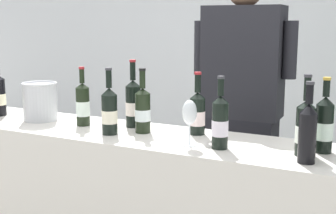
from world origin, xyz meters
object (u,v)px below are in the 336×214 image
Objects in this scene: wine_glass at (190,114)px; wine_bottle_8 at (83,104)px; wine_bottle_0 at (220,122)px; wine_bottle_9 at (324,125)px; ice_bucket at (40,101)px; wine_bottle_1 at (305,128)px; person_server at (241,126)px; wine_bottle_3 at (133,103)px; wine_bottle_6 at (197,113)px; wine_bottle_5 at (143,110)px; wine_bottle_10 at (308,131)px; wine_bottle_2 at (109,111)px.

wine_bottle_8 is at bearing 170.02° from wine_glass.
wine_bottle_8 is (-0.83, 0.10, -0.00)m from wine_bottle_0.
wine_bottle_9 is 1.50× the size of ice_bucket.
wine_bottle_1 reaches higher than ice_bucket.
person_server reaches higher than wine_bottle_0.
person_server reaches higher than wine_bottle_9.
wine_bottle_6 is (0.37, 0.00, -0.02)m from wine_bottle_3.
wine_bottle_9 is (1.25, 0.04, 0.01)m from wine_bottle_8.
wine_bottle_5 and wine_bottle_10 have the same top height.
wine_bottle_0 is at bearing -7.08° from wine_bottle_8.
person_server reaches higher than wine_bottle_3.
ice_bucket is (-0.68, -0.00, -0.01)m from wine_bottle_5.
person_server reaches higher than wine_bottle_10.
person_server is at bearing 57.51° from wine_bottle_2.
ice_bucket is (-1.49, 0.05, -0.01)m from wine_bottle_1.
ice_bucket reaches higher than wine_glass.
wine_bottle_5 is at bearing -177.52° from wine_bottle_9.
wine_bottle_5 is 0.37m from wine_bottle_8.
wine_bottle_2 reaches higher than wine_bottle_5.
wine_bottle_0 is 0.39m from wine_bottle_10.
wine_bottle_3 is at bearing 165.71° from wine_bottle_10.
wine_bottle_8 is at bearing 173.09° from wine_bottle_10.
wine_bottle_2 reaches higher than wine_bottle_9.
person_server is (0.46, 0.72, -0.17)m from wine_bottle_2.
wine_bottle_9 is 0.81m from person_server.
wine_bottle_8 reaches higher than ice_bucket.
wine_bottle_1 is 1.08× the size of wine_bottle_8.
wine_bottle_6 is 1.44× the size of ice_bucket.
wine_bottle_6 is 0.95m from ice_bucket.
wine_glass is (-0.56, -0.16, 0.02)m from wine_bottle_9.
wine_glass is at bearing -2.40° from wine_bottle_2.
wine_bottle_10 is (0.98, -0.04, 0.01)m from wine_bottle_2.
wine_bottle_8 is (-1.19, 0.05, -0.00)m from wine_bottle_1.
wine_bottle_0 is 0.94× the size of wine_bottle_1.
wine_bottle_0 is 0.45m from wine_bottle_9.
wine_glass is at bearing -163.73° from wine_bottle_9.
wine_bottle_9 reaches higher than ice_bucket.
wine_bottle_5 is (0.11, -0.09, -0.01)m from wine_bottle_3.
person_server is (1.00, 0.61, -0.17)m from ice_bucket.
wine_bottle_1 is 1.03× the size of wine_bottle_2.
wine_bottle_10 is 0.53m from wine_glass.
wine_bottle_0 is 0.75m from person_server.
wine_glass is at bearing -75.56° from wine_bottle_6.
wine_bottle_5 is 1.05× the size of wine_bottle_6.
wine_bottle_1 is at bearing -125.81° from wine_bottle_9.
person_server reaches higher than wine_bottle_8.
wine_bottle_2 is at bearing -10.68° from ice_bucket.
wine_bottle_3 is 1.65× the size of ice_bucket.
wine_bottle_2 is 0.17m from wine_bottle_5.
wine_bottle_2 is at bearing -122.49° from person_server.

